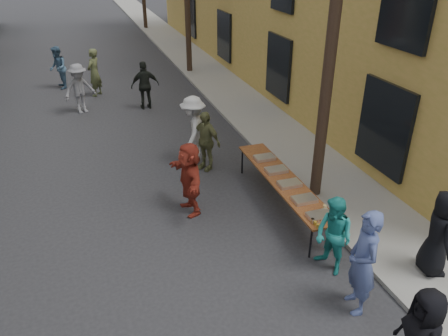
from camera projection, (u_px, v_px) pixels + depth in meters
ground at (172, 331)px, 7.11m from camera, size 120.00×120.00×0.00m
sidewalk at (204, 70)px, 21.08m from camera, size 2.20×60.00×0.10m
utility_pole_near at (336, 5)px, 8.76m from camera, size 0.26×0.26×9.00m
serving_table at (283, 181)px, 10.10m from camera, size 0.70×4.00×0.75m
catering_tray_sausage at (320, 216)px, 8.68m from camera, size 0.50×0.33×0.08m
catering_tray_foil_b at (304, 199)px, 9.23m from camera, size 0.50×0.33×0.08m
catering_tray_buns at (289, 184)px, 9.81m from camera, size 0.50×0.33×0.08m
catering_tray_foil_d at (276, 170)px, 10.40m from camera, size 0.50×0.33×0.08m
catering_tray_buns_end at (264, 158)px, 10.98m from camera, size 0.50×0.33×0.08m
condiment_jar_a at (318, 226)px, 8.37m from camera, size 0.07×0.07×0.08m
condiment_jar_b at (315, 223)px, 8.45m from camera, size 0.07×0.07×0.08m
condiment_jar_c at (313, 220)px, 8.54m from camera, size 0.07×0.07×0.08m
cup_stack at (336, 220)px, 8.52m from camera, size 0.08×0.08×0.12m
guest_front_b at (363, 263)px, 7.14m from camera, size 0.61×0.80×1.95m
guest_front_c at (334, 236)px, 8.09m from camera, size 0.76×0.89×1.58m
guest_front_d at (193, 130)px, 12.15m from camera, size 1.17×1.43×1.92m
guest_front_e at (205, 141)px, 11.80m from camera, size 0.88×1.04×1.67m
guest_queue_back at (190, 178)px, 9.88m from camera, size 0.63×1.64×1.73m
server at (439, 233)px, 7.90m from camera, size 0.83×0.97×1.70m
passerby_left at (80, 89)px, 15.68m from camera, size 1.33×1.06×1.79m
passerby_mid at (145, 85)px, 16.07m from camera, size 1.06×0.48×1.78m
passerby_right at (94, 73)px, 17.40m from camera, size 0.77×0.82×1.89m
passerby_far at (58, 68)px, 18.28m from camera, size 0.74×0.91×1.76m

